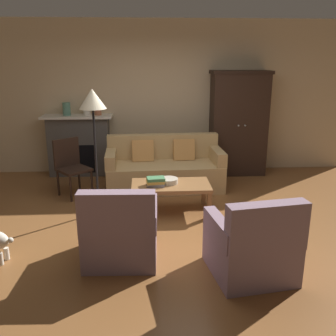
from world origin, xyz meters
name	(u,v)px	position (x,y,z in m)	size (l,w,h in m)	color
ground_plane	(171,223)	(0.00, 0.00, 0.00)	(9.60, 9.60, 0.00)	brown
back_wall	(162,98)	(0.00, 2.55, 1.40)	(7.20, 0.10, 2.80)	beige
fireplace	(79,145)	(-1.55, 2.30, 0.57)	(1.26, 0.48, 1.12)	#4C4947
armoire	(238,123)	(1.40, 2.22, 0.96)	(1.06, 0.57, 1.90)	black
couch	(164,169)	(-0.01, 1.46, 0.32)	(1.95, 0.93, 0.86)	tan
coffee_table	(171,188)	(0.03, 0.39, 0.37)	(1.10, 0.60, 0.42)	olive
fruit_bowl	(169,181)	(0.00, 0.43, 0.46)	(0.26, 0.26, 0.07)	beige
book_stack	(156,182)	(-0.19, 0.33, 0.48)	(0.26, 0.20, 0.12)	gray
mantel_vase_jade	(67,109)	(-1.73, 2.28, 1.23)	(0.14, 0.14, 0.23)	slate
mantel_vase_cream	(87,108)	(-1.37, 2.28, 1.24)	(0.13, 0.13, 0.24)	beige
mantel_vase_terracotta	(98,110)	(-1.17, 2.28, 1.22)	(0.12, 0.12, 0.20)	#A86042
armchair_near_left	(121,233)	(-0.60, -0.89, 0.32)	(0.81, 0.80, 0.88)	gray
armchair_near_right	(252,247)	(0.73, -1.27, 0.32)	(0.88, 0.88, 0.88)	gray
side_chair_wooden	(71,164)	(-1.51, 1.21, 0.51)	(0.62, 0.62, 0.90)	black
floor_lamp	(93,107)	(-1.00, 0.41, 1.51)	(0.36, 0.36, 1.74)	black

